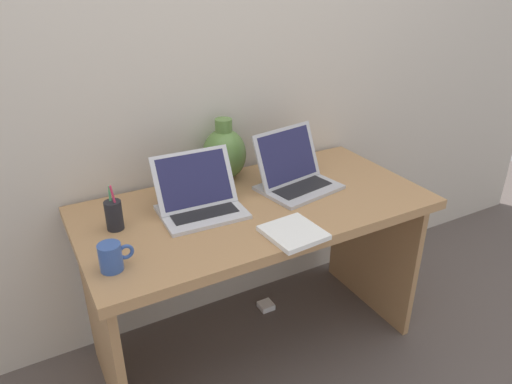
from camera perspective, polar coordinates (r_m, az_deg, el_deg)
The scene contains 10 objects.
ground_plane at distance 2.30m, azimuth 0.00°, elevation -17.66°, with size 6.00×6.00×0.00m, color #564C47.
back_wall at distance 2.03m, azimuth -5.36°, elevation 14.99°, with size 4.40×0.04×2.40m, color beige.
desk at distance 1.95m, azimuth 0.00°, elevation -5.60°, with size 1.37×0.68×0.73m.
laptop_left at distance 1.81m, azimuth -6.90°, elevation -0.60°, with size 0.32×0.26×0.21m.
laptop_right at distance 1.99m, azimuth 4.51°, elevation 2.34°, with size 0.35×0.29×0.24m.
green_vase at distance 2.05m, azimuth -3.80°, elevation 4.69°, with size 0.19×0.19×0.27m.
notebook_stack at distance 1.66m, azimuth 4.58°, elevation -4.85°, with size 0.18×0.19×0.02m, color white.
coffee_mug at distance 1.53m, azimuth -16.92°, elevation -7.45°, with size 0.11×0.07×0.09m.
pen_cup at distance 1.74m, azimuth -16.64°, elevation -2.63°, with size 0.06×0.06×0.18m.
power_brick at distance 2.47m, azimuth 1.20°, elevation -13.46°, with size 0.07×0.07×0.03m, color white.
Camera 1 is at (-0.80, -1.45, 1.60)m, focal length 33.40 mm.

